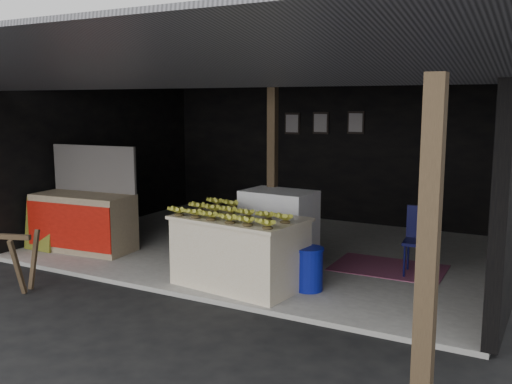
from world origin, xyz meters
The scene contains 13 objects.
ground centered at (0.00, 0.00, 0.00)m, with size 80.00×80.00×0.00m, color black.
concrete_slab centered at (0.00, 2.50, 0.03)m, with size 7.00×5.00×0.06m, color gray.
shophouse centered at (0.00, 2.82, 2.10)m, with size 7.40×7.29×3.02m.
banana_table centered at (0.51, 0.61, 0.50)m, with size 1.68×1.15×0.87m.
banana_pile centered at (0.51, 0.61, 1.02)m, with size 1.46×0.88×0.17m, color gold, non-canonical shape.
white_crate centered at (0.56, 1.59, 0.59)m, with size 1.00×0.72×1.07m.
neighbor_stall centered at (-2.47, 0.95, 0.54)m, with size 1.61×0.83×1.60m.
green_signboard centered at (-3.06, 0.59, 0.47)m, with size 0.55×0.04×0.82m, color black.
sawhorse centered at (-2.03, -0.84, 0.46)m, with size 0.82×0.81×0.73m.
water_barrel centered at (1.34, 0.85, 0.31)m, with size 0.34×0.34×0.50m, color #0C178E.
plastic_chair centered at (2.37, 2.20, 0.59)m, with size 0.47×0.47×0.90m.
magenta_rug centered at (1.94, 2.23, 0.07)m, with size 1.50×1.00×0.01m, color #791A4F.
picture_frames centered at (-0.17, 4.89, 1.93)m, with size 1.62×0.04×0.46m.
Camera 1 is at (3.99, -5.31, 2.33)m, focal length 40.00 mm.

